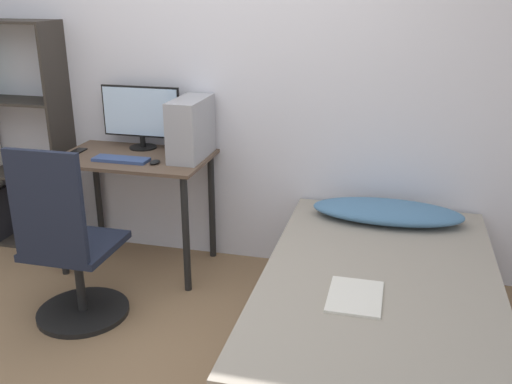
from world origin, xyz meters
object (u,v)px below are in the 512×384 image
at_px(monitor, 141,115).
at_px(pc_tower, 191,128).
at_px(bookshelf, 5,147).
at_px(office_chair, 70,258).
at_px(bed, 377,318).
at_px(keyboard, 121,159).

bearing_deg(monitor, pc_tower, -17.75).
distance_m(bookshelf, office_chair, 1.38).
height_order(bed, monitor, monitor).
bearing_deg(keyboard, monitor, 89.37).
height_order(bookshelf, monitor, bookshelf).
xyz_separation_m(office_chair, monitor, (0.03, 0.93, 0.60)).
xyz_separation_m(bookshelf, bed, (2.68, -0.82, -0.48)).
bearing_deg(monitor, bookshelf, -177.54).
height_order(office_chair, bed, office_chair).
bearing_deg(bookshelf, bed, -17.09).
xyz_separation_m(bookshelf, keyboard, (1.05, -0.27, 0.06)).
xyz_separation_m(bookshelf, monitor, (1.05, 0.05, 0.28)).
height_order(office_chair, monitor, monitor).
xyz_separation_m(monitor, keyboard, (-0.00, -0.31, -0.22)).
bearing_deg(bookshelf, office_chair, -41.08).
xyz_separation_m(monitor, pc_tower, (0.40, -0.13, -0.04)).
bearing_deg(pc_tower, keyboard, -154.80).
relative_size(monitor, pc_tower, 1.30).
bearing_deg(bed, bookshelf, 162.91).
bearing_deg(office_chair, keyboard, 87.11).
height_order(bookshelf, keyboard, bookshelf).
relative_size(office_chair, monitor, 1.92).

